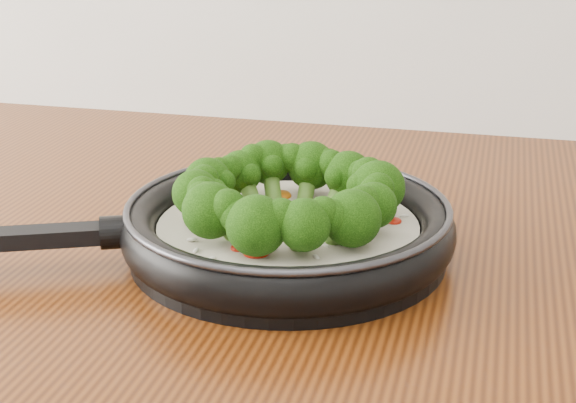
# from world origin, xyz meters

# --- Properties ---
(skillet) EXTENTS (0.48, 0.38, 0.08)m
(skillet) POSITION_xyz_m (-0.11, 1.05, 0.93)
(skillet) COLOR black
(skillet) RESTS_ON counter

